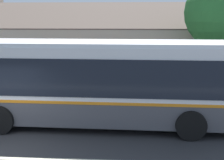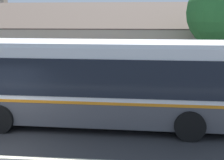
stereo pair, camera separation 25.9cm
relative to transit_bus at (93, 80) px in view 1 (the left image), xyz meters
name	(u,v)px [view 1 (the left image)]	position (x,y,z in m)	size (l,w,h in m)	color
sidewalk_far	(45,97)	(-2.79, 3.10, -1.59)	(60.00, 3.00, 0.15)	#9E9E99
community_building	(79,49)	(-2.22, 9.70, 0.10)	(22.74, 8.65, 6.00)	tan
transit_bus	(93,80)	(0.00, 0.00, 0.00)	(11.13, 2.96, 3.10)	#47474C
bench_down_street	(74,89)	(-1.28, 2.91, -1.09)	(1.77, 0.51, 0.94)	brown
street_tree_primary	(222,14)	(5.71, 3.94, 2.43)	(3.55, 3.55, 5.98)	#4C3828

